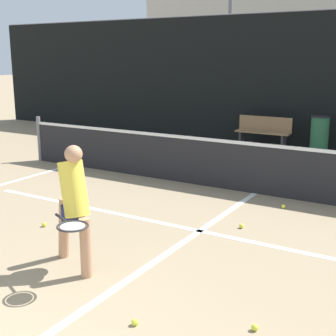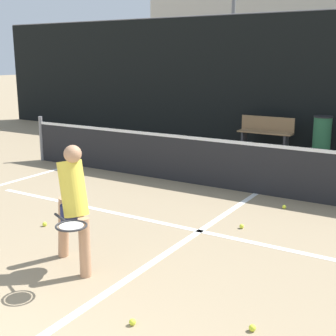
% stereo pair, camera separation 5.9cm
% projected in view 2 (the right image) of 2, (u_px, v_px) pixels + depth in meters
% --- Properties ---
extents(court_service_line, '(8.25, 0.10, 0.01)m').
position_uv_depth(court_service_line, '(200.00, 231.00, 6.76)').
color(court_service_line, white).
rests_on(court_service_line, ground).
extents(court_center_mark, '(0.10, 6.14, 0.01)m').
position_uv_depth(court_center_mark, '(170.00, 251.00, 6.08)').
color(court_center_mark, white).
rests_on(court_center_mark, ground).
extents(net, '(11.09, 0.09, 1.07)m').
position_uv_depth(net, '(257.00, 167.00, 8.51)').
color(net, slate).
rests_on(net, ground).
extents(fence_back, '(24.00, 0.06, 3.66)m').
position_uv_depth(fence_back, '(328.00, 81.00, 12.35)').
color(fence_back, black).
rests_on(fence_back, ground).
extents(player_practicing, '(1.01, 0.87, 1.51)m').
position_uv_depth(player_practicing, '(73.00, 202.00, 5.41)').
color(player_practicing, tan).
rests_on(player_practicing, ground).
extents(tennis_ball_scattered_0, '(0.07, 0.07, 0.07)m').
position_uv_depth(tennis_ball_scattered_0, '(45.00, 224.00, 6.96)').
color(tennis_ball_scattered_0, '#D1E033').
rests_on(tennis_ball_scattered_0, ground).
extents(tennis_ball_scattered_1, '(0.07, 0.07, 0.07)m').
position_uv_depth(tennis_ball_scattered_1, '(77.00, 172.00, 10.08)').
color(tennis_ball_scattered_1, '#D1E033').
rests_on(tennis_ball_scattered_1, ground).
extents(tennis_ball_scattered_3, '(0.07, 0.07, 0.07)m').
position_uv_depth(tennis_ball_scattered_3, '(242.00, 226.00, 6.87)').
color(tennis_ball_scattered_3, '#D1E033').
rests_on(tennis_ball_scattered_3, ground).
extents(tennis_ball_scattered_4, '(0.07, 0.07, 0.07)m').
position_uv_depth(tennis_ball_scattered_4, '(132.00, 322.00, 4.39)').
color(tennis_ball_scattered_4, '#D1E033').
rests_on(tennis_ball_scattered_4, ground).
extents(tennis_ball_scattered_5, '(0.07, 0.07, 0.07)m').
position_uv_depth(tennis_ball_scattered_5, '(284.00, 207.00, 7.76)').
color(tennis_ball_scattered_5, '#D1E033').
rests_on(tennis_ball_scattered_5, ground).
extents(tennis_ball_scattered_6, '(0.07, 0.07, 0.07)m').
position_uv_depth(tennis_ball_scattered_6, '(252.00, 328.00, 4.30)').
color(tennis_ball_scattered_6, '#D1E033').
rests_on(tennis_ball_scattered_6, ground).
extents(courtside_bench, '(1.50, 0.38, 0.86)m').
position_uv_depth(courtside_bench, '(266.00, 131.00, 12.83)').
color(courtside_bench, olive).
rests_on(courtside_bench, ground).
extents(trash_bin, '(0.48, 0.48, 0.98)m').
position_uv_depth(trash_bin, '(322.00, 135.00, 12.15)').
color(trash_bin, '#28603D').
rests_on(trash_bin, ground).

